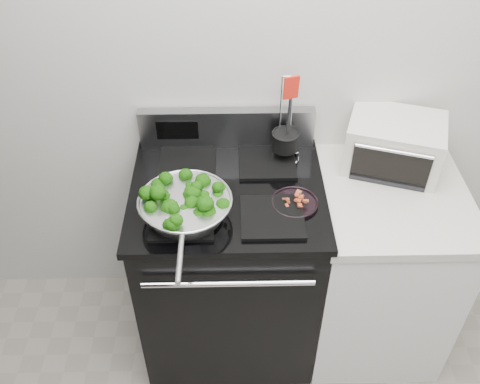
{
  "coord_description": "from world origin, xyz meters",
  "views": [
    {
      "loc": [
        -0.28,
        -0.21,
        2.37
      ],
      "look_at": [
        -0.25,
        1.36,
        0.98
      ],
      "focal_mm": 40.0,
      "sensor_mm": 36.0,
      "label": 1
    }
  ],
  "objects_px": {
    "gas_range": "(229,264)",
    "skillet": "(185,206)",
    "utensil_holder": "(285,145)",
    "bacon_plate": "(295,201)",
    "toaster_oven": "(394,144)"
  },
  "relations": [
    {
      "from": "bacon_plate",
      "to": "utensil_holder",
      "type": "xyz_separation_m",
      "value": [
        -0.02,
        0.29,
        0.05
      ]
    },
    {
      "from": "utensil_holder",
      "to": "toaster_oven",
      "type": "xyz_separation_m",
      "value": [
        0.46,
        -0.01,
        0.01
      ]
    },
    {
      "from": "skillet",
      "to": "utensil_holder",
      "type": "height_order",
      "value": "utensil_holder"
    },
    {
      "from": "bacon_plate",
      "to": "skillet",
      "type": "bearing_deg",
      "value": -171.43
    },
    {
      "from": "gas_range",
      "to": "skillet",
      "type": "distance_m",
      "value": 0.56
    },
    {
      "from": "skillet",
      "to": "toaster_oven",
      "type": "xyz_separation_m",
      "value": [
        0.86,
        0.34,
        0.03
      ]
    },
    {
      "from": "bacon_plate",
      "to": "toaster_oven",
      "type": "xyz_separation_m",
      "value": [
        0.44,
        0.28,
        0.06
      ]
    },
    {
      "from": "gas_range",
      "to": "utensil_holder",
      "type": "relative_size",
      "value": 2.78
    },
    {
      "from": "skillet",
      "to": "utensil_holder",
      "type": "bearing_deg",
      "value": 41.33
    },
    {
      "from": "gas_range",
      "to": "skillet",
      "type": "relative_size",
      "value": 1.99
    },
    {
      "from": "gas_range",
      "to": "bacon_plate",
      "type": "height_order",
      "value": "gas_range"
    },
    {
      "from": "gas_range",
      "to": "toaster_oven",
      "type": "xyz_separation_m",
      "value": [
        0.71,
        0.18,
        0.54
      ]
    },
    {
      "from": "bacon_plate",
      "to": "utensil_holder",
      "type": "relative_size",
      "value": 0.46
    },
    {
      "from": "gas_range",
      "to": "toaster_oven",
      "type": "height_order",
      "value": "toaster_oven"
    },
    {
      "from": "bacon_plate",
      "to": "toaster_oven",
      "type": "distance_m",
      "value": 0.53
    }
  ]
}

